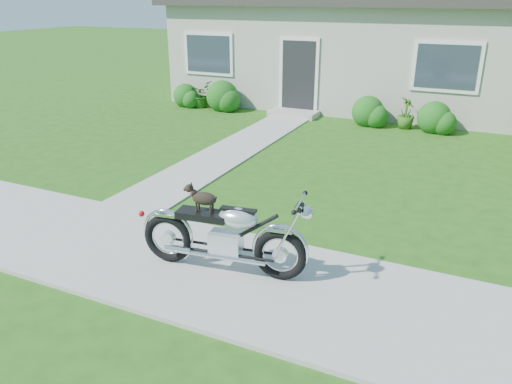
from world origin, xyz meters
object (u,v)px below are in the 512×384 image
Objects in this scene: potted_plant_right at (406,113)px; house at (376,33)px; motorcycle_with_dog at (226,235)px; potted_plant_left at (200,94)px.

house is at bearing 116.20° from potted_plant_right.
house is at bearing 86.41° from motorcycle_with_dog.
house is at bearing 36.89° from potted_plant_left.
house is 4.22m from potted_plant_right.
house reaches higher than motorcycle_with_dog.
house is 12.13m from motorcycle_with_dog.
motorcycle_with_dog is (0.92, -11.99, -1.62)m from house.
potted_plant_right is at bearing 76.83° from motorcycle_with_dog.
motorcycle_with_dog reaches higher than potted_plant_left.
house is 5.68× the size of motorcycle_with_dog.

